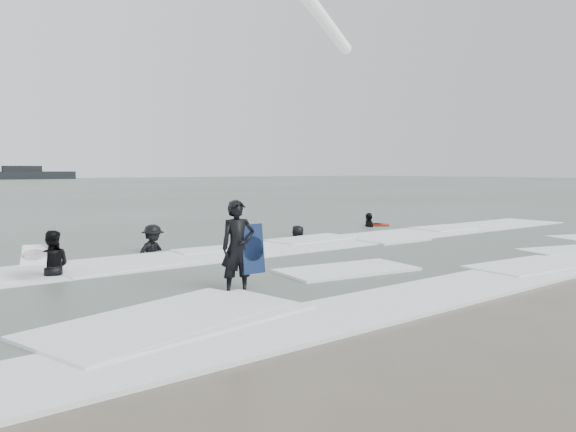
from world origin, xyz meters
TOP-DOWN VIEW (x-y plane):
  - ground at (0.00, 0.00)m, footprint 320.00×320.00m
  - surfer_centre at (-3.69, 1.79)m, footprint 0.75×0.59m
  - surfer_wading at (-6.10, 5.58)m, footprint 0.96×0.88m
  - surfer_breaker at (-2.84, 7.59)m, footprint 1.20×0.85m
  - surfer_right_near at (7.17, 8.86)m, footprint 0.88×1.12m
  - surfer_right_far at (2.78, 8.04)m, footprint 0.86×0.92m
  - surf_foam at (0.00, 3.70)m, footprint 30.03×9.06m
  - bodyboards at (-0.71, 5.37)m, footprint 15.07×7.76m
  - vessel_horizon at (23.84, 144.54)m, footprint 24.88×4.44m

SIDE VIEW (x-z plane):
  - ground at x=0.00m, z-range 0.00..0.00m
  - surfer_centre at x=-3.69m, z-range -0.91..0.91m
  - surfer_wading at x=-6.10m, z-range -0.80..0.80m
  - surfer_breaker at x=-2.84m, z-range -0.84..0.84m
  - surfer_right_near at x=7.17m, z-range -0.89..0.89m
  - surfer_right_far at x=2.78m, z-range -0.79..0.79m
  - surf_foam at x=0.00m, z-range 0.00..0.08m
  - bodyboards at x=-0.71m, z-range -0.13..1.12m
  - vessel_horizon at x=23.84m, z-range -0.42..2.95m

